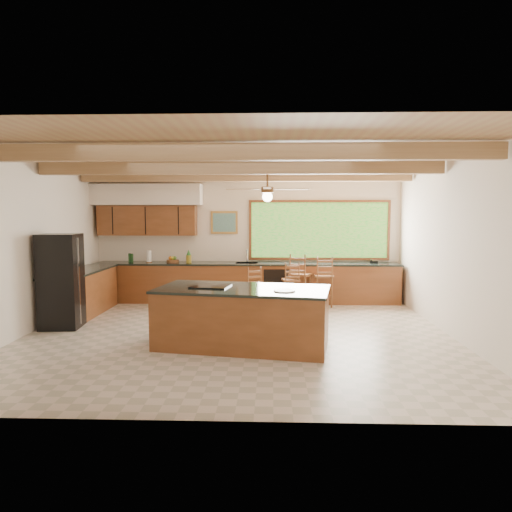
{
  "coord_description": "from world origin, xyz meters",
  "views": [
    {
      "loc": [
        0.57,
        -7.61,
        2.07
      ],
      "look_at": [
        0.29,
        0.8,
        1.28
      ],
      "focal_mm": 32.0,
      "sensor_mm": 36.0,
      "label": 1
    }
  ],
  "objects": [
    {
      "name": "ground",
      "position": [
        0.0,
        0.0,
        0.0
      ],
      "size": [
        7.2,
        7.2,
        0.0
      ],
      "primitive_type": "plane",
      "color": "beige",
      "rests_on": "ground"
    },
    {
      "name": "room_shell",
      "position": [
        -0.17,
        0.65,
        2.21
      ],
      "size": [
        7.27,
        6.54,
        3.02
      ],
      "color": "silver",
      "rests_on": "ground"
    },
    {
      "name": "counter_run",
      "position": [
        -0.82,
        2.52,
        0.46
      ],
      "size": [
        7.12,
        3.1,
        1.23
      ],
      "color": "brown",
      "rests_on": "ground"
    },
    {
      "name": "island",
      "position": [
        0.13,
        -0.64,
        0.46
      ],
      "size": [
        2.8,
        1.66,
        0.94
      ],
      "rotation": [
        0.0,
        0.0,
        -0.17
      ],
      "color": "brown",
      "rests_on": "ground"
    },
    {
      "name": "refrigerator",
      "position": [
        -3.22,
        0.4,
        0.85
      ],
      "size": [
        0.72,
        0.71,
        1.7
      ],
      "rotation": [
        0.0,
        0.0,
        0.1
      ],
      "color": "black",
      "rests_on": "ground"
    },
    {
      "name": "bar_stool_a",
      "position": [
        0.17,
        1.68,
        0.58
      ],
      "size": [
        0.46,
        0.46,
        0.97
      ],
      "rotation": [
        0.0,
        0.0,
        0.41
      ],
      "color": "brown",
      "rests_on": "ground"
    },
    {
      "name": "bar_stool_b",
      "position": [
        1.0,
        2.2,
        0.61
      ],
      "size": [
        0.41,
        0.41,
        1.03
      ],
      "rotation": [
        0.0,
        0.0,
        0.12
      ],
      "color": "brown",
      "rests_on": "ground"
    },
    {
      "name": "bar_stool_c",
      "position": [
        1.21,
        2.39,
        0.7
      ],
      "size": [
        0.55,
        0.55,
        1.19
      ],
      "rotation": [
        0.0,
        0.0,
        -0.38
      ],
      "color": "brown",
      "rests_on": "ground"
    },
    {
      "name": "bar_stool_d",
      "position": [
        1.73,
        2.39,
        0.67
      ],
      "size": [
        0.41,
        0.41,
        1.13
      ],
      "rotation": [
        0.0,
        0.0,
        0.01
      ],
      "color": "brown",
      "rests_on": "ground"
    }
  ]
}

